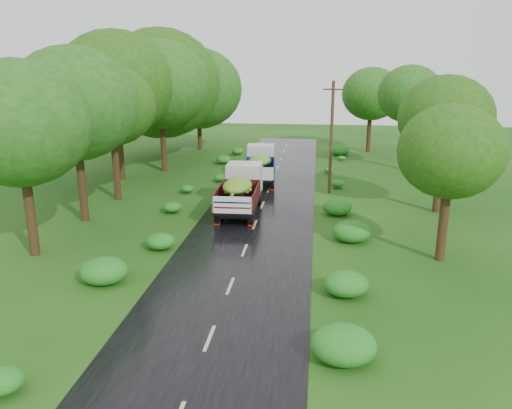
# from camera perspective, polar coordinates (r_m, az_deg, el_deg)

# --- Properties ---
(ground) EXTENTS (120.00, 120.00, 0.00)m
(ground) POSITION_cam_1_polar(r_m,az_deg,el_deg) (16.95, -5.33, -15.01)
(ground) COLOR #133E0D
(ground) RESTS_ON ground
(road) EXTENTS (6.50, 80.00, 0.02)m
(road) POSITION_cam_1_polar(r_m,az_deg,el_deg) (21.31, -2.49, -8.16)
(road) COLOR black
(road) RESTS_ON ground
(road_lines) EXTENTS (0.12, 69.60, 0.00)m
(road_lines) POSITION_cam_1_polar(r_m,az_deg,el_deg) (22.21, -2.07, -7.09)
(road_lines) COLOR #BFB78C
(road_lines) RESTS_ON road
(truck_near) EXTENTS (2.31, 6.25, 2.61)m
(truck_near) POSITION_cam_1_polar(r_m,az_deg,el_deg) (29.81, -1.77, 1.88)
(truck_near) COLOR black
(truck_near) RESTS_ON ground
(truck_far) EXTENTS (2.63, 6.20, 2.54)m
(truck_far) POSITION_cam_1_polar(r_m,az_deg,el_deg) (37.51, 0.48, 4.73)
(truck_far) COLOR black
(truck_far) RESTS_ON ground
(utility_pole) EXTENTS (1.31, 0.44, 7.58)m
(utility_pole) POSITION_cam_1_polar(r_m,az_deg,el_deg) (34.24, 8.61, 7.67)
(utility_pole) COLOR #382616
(utility_pole) RESTS_ON ground
(trees_left) EXTENTS (7.00, 34.09, 9.08)m
(trees_left) POSITION_cam_1_polar(r_m,az_deg,el_deg) (40.56, -12.70, 12.52)
(trees_left) COLOR black
(trees_left) RESTS_ON ground
(trees_right) EXTENTS (5.53, 32.38, 7.69)m
(trees_right) POSITION_cam_1_polar(r_m,az_deg,el_deg) (38.38, 16.87, 10.61)
(trees_right) COLOR black
(trees_right) RESTS_ON ground
(shrubs) EXTENTS (11.90, 44.00, 0.70)m
(shrubs) POSITION_cam_1_polar(r_m,az_deg,el_deg) (29.57, 0.33, -0.49)
(shrubs) COLOR #176217
(shrubs) RESTS_ON ground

